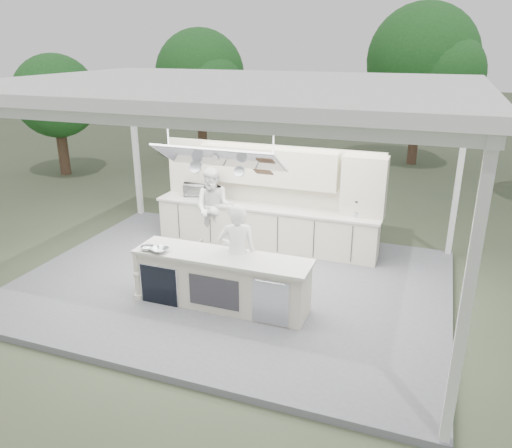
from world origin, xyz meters
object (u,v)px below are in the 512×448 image
at_px(demo_island, 221,280).
at_px(sous_chef, 214,208).
at_px(head_chef, 237,254).
at_px(back_counter, 265,226).

height_order(demo_island, sous_chef, sous_chef).
height_order(head_chef, sous_chef, head_chef).
height_order(demo_island, back_counter, same).
relative_size(back_counter, sous_chef, 2.84).
xyz_separation_m(back_counter, sous_chef, (-1.08, -0.35, 0.42)).
xyz_separation_m(demo_island, sous_chef, (-1.26, 2.46, 0.42)).
distance_m(back_counter, sous_chef, 1.21).
bearing_deg(head_chef, sous_chef, -79.20).
relative_size(demo_island, back_counter, 0.61).
bearing_deg(back_counter, sous_chef, -162.11).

